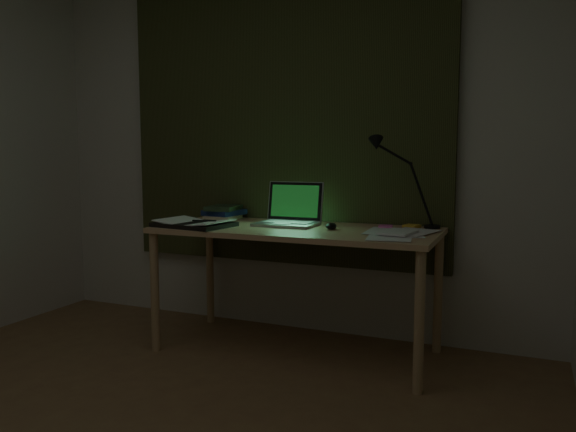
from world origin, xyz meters
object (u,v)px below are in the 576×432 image
at_px(open_textbook, 194,223).
at_px(desk_lamp, 433,185).
at_px(desk, 296,290).
at_px(loose_papers, 389,232).
at_px(laptop, 286,204).
at_px(book_stack, 224,212).

distance_m(open_textbook, desk_lamp, 1.40).
bearing_deg(desk, desk_lamp, 21.25).
bearing_deg(desk, open_textbook, -162.69).
bearing_deg(open_textbook, loose_papers, 15.28).
distance_m(laptop, book_stack, 0.53).
height_order(loose_papers, desk_lamp, desk_lamp).
distance_m(book_stack, loose_papers, 1.18).
bearing_deg(desk_lamp, open_textbook, -153.11).
height_order(desk, desk_lamp, desk_lamp).
relative_size(desk, desk_lamp, 3.24).
bearing_deg(loose_papers, desk_lamp, 61.28).
height_order(laptop, open_textbook, laptop).
xyz_separation_m(laptop, loose_papers, (0.64, -0.11, -0.12)).
relative_size(open_textbook, book_stack, 1.79).
xyz_separation_m(desk, desk_lamp, (0.73, 0.28, 0.62)).
bearing_deg(book_stack, laptop, -16.09).
bearing_deg(book_stack, open_textbook, -86.94).
xyz_separation_m(desk, book_stack, (-0.60, 0.21, 0.42)).
bearing_deg(loose_papers, book_stack, 167.43).
xyz_separation_m(laptop, open_textbook, (-0.48, -0.25, -0.11)).
distance_m(loose_papers, desk_lamp, 0.44).
bearing_deg(open_textbook, desk, 25.59).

